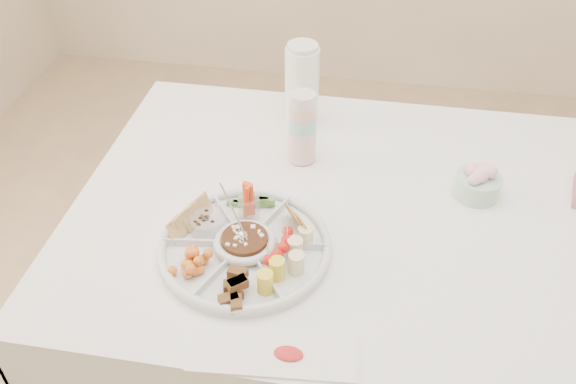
# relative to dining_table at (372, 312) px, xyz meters

# --- Properties ---
(dining_table) EXTENTS (1.52, 1.02, 0.76)m
(dining_table) POSITION_rel_dining_table_xyz_m (0.00, 0.00, 0.00)
(dining_table) COLOR white
(dining_table) RESTS_ON floor
(party_tray) EXTENTS (0.42, 0.42, 0.04)m
(party_tray) POSITION_rel_dining_table_xyz_m (-0.30, -0.19, 0.40)
(party_tray) COLOR white
(party_tray) RESTS_ON dining_table
(bean_dip) EXTENTS (0.12, 0.12, 0.04)m
(bean_dip) POSITION_rel_dining_table_xyz_m (-0.30, -0.19, 0.41)
(bean_dip) COLOR #3E1E13
(bean_dip) RESTS_ON party_tray
(tortillas) EXTENTS (0.10, 0.10, 0.05)m
(tortillas) POSITION_rel_dining_table_xyz_m (-0.20, -0.11, 0.42)
(tortillas) COLOR #AF8244
(tortillas) RESTS_ON party_tray
(carrot_cucumber) EXTENTS (0.11, 0.11, 0.09)m
(carrot_cucumber) POSITION_rel_dining_table_xyz_m (-0.32, -0.06, 0.44)
(carrot_cucumber) COLOR #F54717
(carrot_cucumber) RESTS_ON party_tray
(pita_raisins) EXTENTS (0.12, 0.12, 0.06)m
(pita_raisins) POSITION_rel_dining_table_xyz_m (-0.42, -0.14, 0.42)
(pita_raisins) COLOR gold
(pita_raisins) RESTS_ON party_tray
(cherries) EXTENTS (0.11, 0.11, 0.04)m
(cherries) POSITION_rel_dining_table_xyz_m (-0.41, -0.27, 0.42)
(cherries) COLOR orange
(cherries) RESTS_ON party_tray
(granola_chunks) EXTENTS (0.12, 0.12, 0.05)m
(granola_chunks) POSITION_rel_dining_table_xyz_m (-0.29, -0.32, 0.42)
(granola_chunks) COLOR brown
(granola_chunks) RESTS_ON party_tray
(banana_tomato) EXTENTS (0.12, 0.12, 0.09)m
(banana_tomato) POSITION_rel_dining_table_xyz_m (-0.18, -0.24, 0.44)
(banana_tomato) COLOR #FCDB89
(banana_tomato) RESTS_ON party_tray
(cup_stack) EXTENTS (0.09, 0.09, 0.20)m
(cup_stack) POSITION_rel_dining_table_xyz_m (-0.23, 0.17, 0.48)
(cup_stack) COLOR #DCF3CF
(cup_stack) RESTS_ON dining_table
(thermos) EXTENTS (0.11, 0.11, 0.25)m
(thermos) POSITION_rel_dining_table_xyz_m (-0.26, 0.36, 0.50)
(thermos) COLOR white
(thermos) RESTS_ON dining_table
(flower_bowl) EXTENTS (0.12, 0.12, 0.08)m
(flower_bowl) POSITION_rel_dining_table_xyz_m (0.22, 0.10, 0.42)
(flower_bowl) COLOR #B3C8BC
(flower_bowl) RESTS_ON dining_table
(placemat) EXTENTS (0.33, 0.14, 0.01)m
(placemat) POSITION_rel_dining_table_xyz_m (-0.19, -0.45, 0.38)
(placemat) COLOR silver
(placemat) RESTS_ON dining_table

